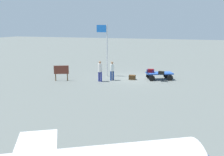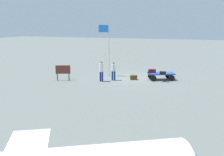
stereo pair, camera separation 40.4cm
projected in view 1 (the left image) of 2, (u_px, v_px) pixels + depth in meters
ground_plane at (133, 78)px, 22.40m from camera, size 120.00×120.00×0.00m
luggage_cart at (159, 74)px, 21.68m from camera, size 2.41×1.89×0.59m
suitcase_olive at (151, 71)px, 21.66m from camera, size 0.57×0.48×0.29m
suitcase_grey at (150, 71)px, 21.73m from camera, size 0.60×0.40×0.26m
suitcase_dark at (161, 73)px, 20.89m from camera, size 0.48×0.33×0.25m
suitcase_navy at (132, 77)px, 21.70m from camera, size 0.56×0.42×0.38m
worker_lead at (100, 70)px, 20.80m from camera, size 0.41×0.41×1.69m
worker_trailing at (112, 70)px, 21.28m from camera, size 0.46×0.46×1.58m
flagpole at (105, 44)px, 22.63m from camera, size 1.04×0.16×4.62m
signboard at (61, 71)px, 21.12m from camera, size 1.13×0.52×1.27m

